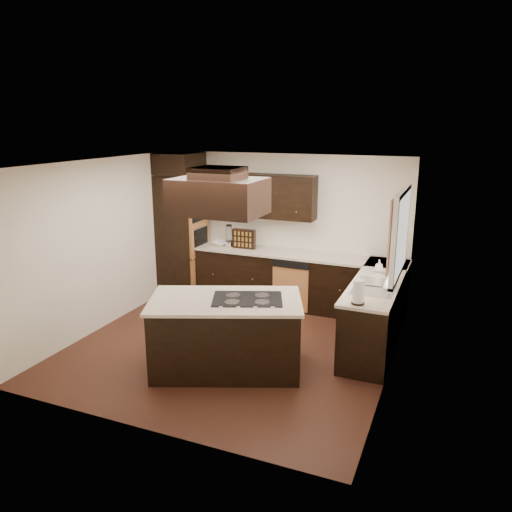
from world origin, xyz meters
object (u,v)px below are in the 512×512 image
(oven_column, at_px, (182,235))
(island, at_px, (226,336))
(range_hood, at_px, (218,196))
(spice_rack, at_px, (244,239))

(oven_column, relative_size, island, 1.20)
(oven_column, distance_m, range_hood, 3.13)
(range_hood, distance_m, spice_rack, 2.66)
(spice_rack, bearing_deg, island, -72.22)
(island, bearing_deg, range_hood, 125.00)
(island, bearing_deg, oven_column, 108.53)
(island, distance_m, range_hood, 1.72)
(range_hood, xyz_separation_m, spice_rack, (-0.71, 2.33, -1.08))
(range_hood, height_order, spice_rack, range_hood)
(range_hood, relative_size, spice_rack, 2.67)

